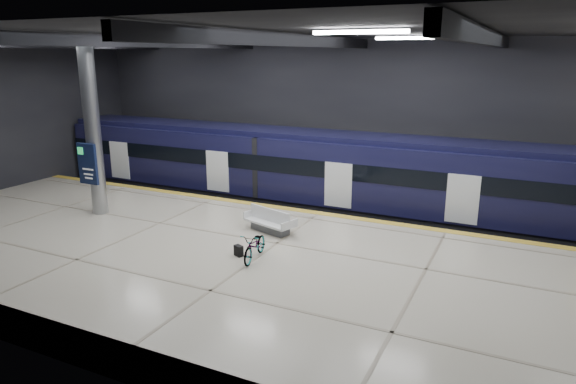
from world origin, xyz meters
The scene contains 10 objects.
ground centered at (0.00, 0.00, 0.00)m, with size 30.00×30.00×0.00m, color black.
room_shell centered at (0.00, 0.00, 5.72)m, with size 30.10×16.10×8.05m.
platform centered at (0.00, -2.50, 0.55)m, with size 30.00×11.00×1.10m, color beige.
safety_strip centered at (0.00, 2.75, 1.11)m, with size 30.00×0.40×0.01m, color gold.
rails centered at (0.00, 5.50, 0.08)m, with size 30.00×1.52×0.16m.
train centered at (-0.90, 5.50, 2.06)m, with size 29.40×2.84×3.79m.
bench centered at (-0.75, -0.07, 1.41)m, with size 2.13×1.37×0.87m.
bicycle centered at (0.01, -2.54, 1.55)m, with size 0.60×1.72×0.90m, color #99999E.
pannier_bag centered at (-0.59, -2.54, 1.28)m, with size 0.30×0.18×0.35m, color black.
info_column centered at (-8.00, -1.03, 4.46)m, with size 0.90×0.78×6.90m.
Camera 1 is at (7.43, -15.59, 7.33)m, focal length 32.00 mm.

